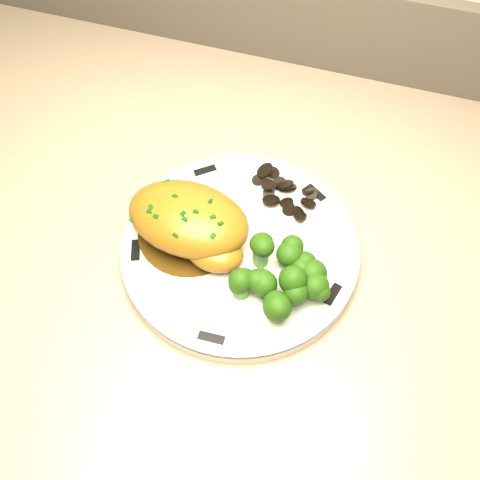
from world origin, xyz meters
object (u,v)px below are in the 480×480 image
(broccoli_florets, at_px, (280,276))
(plate, at_px, (240,250))
(chicken_breast, at_px, (191,223))
(counter, at_px, (424,459))

(broccoli_florets, bearing_deg, plate, 145.81)
(plate, distance_m, chicken_breast, 0.06)
(plate, distance_m, broccoli_florets, 0.07)
(counter, height_order, broccoli_florets, counter)
(counter, xyz_separation_m, chicken_breast, (-0.36, -0.00, 0.52))
(plate, bearing_deg, broccoli_florets, -34.19)
(plate, height_order, broccoli_florets, broccoli_florets)
(counter, relative_size, plate, 9.10)
(counter, height_order, plate, counter)
(counter, relative_size, chicken_breast, 16.56)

